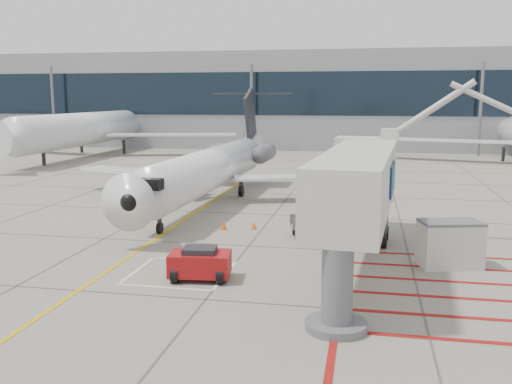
# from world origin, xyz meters

# --- Properties ---
(ground_plane) EXTENTS (260.00, 260.00, 0.00)m
(ground_plane) POSITION_xyz_m (0.00, 0.00, 0.00)
(ground_plane) COLOR gray
(ground_plane) RESTS_ON ground
(regional_jet) EXTENTS (25.70, 31.99, 8.20)m
(regional_jet) POSITION_xyz_m (-5.24, 13.01, 4.10)
(regional_jet) COLOR white
(regional_jet) RESTS_ON ground_plane
(jet_bridge) EXTENTS (9.88, 18.52, 7.16)m
(jet_bridge) POSITION_xyz_m (5.52, 0.23, 3.58)
(jet_bridge) COLOR beige
(jet_bridge) RESTS_ON ground_plane
(pushback_tug) EXTENTS (2.68, 1.85, 1.47)m
(pushback_tug) POSITION_xyz_m (-0.91, -1.67, 0.73)
(pushback_tug) COLOR #A00F12
(pushback_tug) RESTS_ON ground_plane
(baggage_cart) EXTENTS (2.18, 1.69, 1.22)m
(baggage_cart) POSITION_xyz_m (2.83, 6.60, 0.61)
(baggage_cart) COLOR slate
(baggage_cart) RESTS_ON ground_plane
(ground_power_unit) EXTENTS (2.96, 2.16, 2.11)m
(ground_power_unit) POSITION_xyz_m (9.65, 2.24, 1.05)
(ground_power_unit) COLOR beige
(ground_power_unit) RESTS_ON ground_plane
(cone_nose) EXTENTS (0.38, 0.38, 0.53)m
(cone_nose) POSITION_xyz_m (-2.17, 7.33, 0.27)
(cone_nose) COLOR #E25B0B
(cone_nose) RESTS_ON ground_plane
(cone_side) EXTENTS (0.33, 0.33, 0.46)m
(cone_side) POSITION_xyz_m (-0.48, 7.75, 0.23)
(cone_side) COLOR #F95B0D
(cone_side) RESTS_ON ground_plane
(terminal_building) EXTENTS (180.00, 28.00, 14.00)m
(terminal_building) POSITION_xyz_m (10.00, 70.00, 7.00)
(terminal_building) COLOR gray
(terminal_building) RESTS_ON ground_plane
(terminal_glass_band) EXTENTS (180.00, 0.10, 6.00)m
(terminal_glass_band) POSITION_xyz_m (10.00, 55.95, 8.00)
(terminal_glass_band) COLOR black
(terminal_glass_band) RESTS_ON ground_plane
(bg_aircraft_b) EXTENTS (37.32, 41.47, 12.44)m
(bg_aircraft_b) POSITION_xyz_m (-29.50, 46.00, 6.22)
(bg_aircraft_b) COLOR silver
(bg_aircraft_b) RESTS_ON ground_plane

